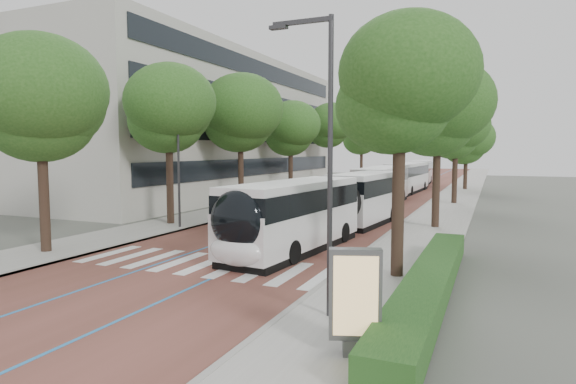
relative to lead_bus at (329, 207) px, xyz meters
name	(u,v)px	position (x,y,z in m)	size (l,w,h in m)	color
ground	(186,270)	(-2.90, -8.66, -1.63)	(160.00, 160.00, 0.00)	#51544C
road	(391,190)	(-2.90, 31.34, -1.62)	(11.00, 140.00, 0.02)	brown
sidewalk_left	(329,188)	(-10.40, 31.34, -1.57)	(4.00, 140.00, 0.12)	gray
sidewalk_right	(461,192)	(4.60, 31.34, -1.57)	(4.00, 140.00, 0.12)	gray
kerb_left	(344,188)	(-8.50, 31.34, -1.57)	(0.20, 140.00, 0.14)	gray
kerb_right	(442,192)	(2.70, 31.34, -1.57)	(0.20, 140.00, 0.14)	gray
zebra_crossing	(205,264)	(-2.70, -7.66, -1.60)	(10.55, 3.60, 0.01)	silver
lane_line_left	(378,190)	(-4.50, 31.34, -1.60)	(0.12, 126.00, 0.01)	#2370B1
lane_line_right	(406,191)	(-1.30, 31.34, -1.60)	(0.12, 126.00, 0.01)	#2370B1
office_building	(187,128)	(-22.37, 19.34, 5.37)	(18.11, 40.00, 14.00)	#9A998E
hedge	(430,282)	(6.20, -8.66, -1.11)	(1.20, 14.00, 0.80)	#174317
streetlight_near	(324,143)	(3.72, -11.66, 3.19)	(1.82, 0.20, 8.00)	#303033
streetlight_far	(434,147)	(3.72, 13.34, 3.19)	(1.82, 0.20, 8.00)	#303033
lamp_post_left	(178,159)	(-9.00, -0.66, 2.49)	(0.14, 0.14, 8.00)	#303033
trees_left	(280,126)	(-10.40, 16.73, 5.22)	(6.35, 60.82, 9.92)	black
trees_right	(452,129)	(4.80, 15.08, 4.59)	(5.73, 47.25, 9.22)	black
lead_bus	(329,207)	(0.00, 0.00, 0.00)	(4.29, 18.55, 3.20)	black
bus_queued_0	(381,186)	(-0.70, 15.67, 0.00)	(2.75, 12.44, 3.20)	silver
bus_queued_1	(406,178)	(-0.86, 29.05, 0.00)	(3.02, 12.49, 3.20)	silver
bus_queued_2	(420,173)	(-1.23, 41.85, 0.00)	(3.31, 12.53, 3.20)	silver
ad_panel	(355,299)	(5.21, -13.82, -0.27)	(1.18, 0.67, 2.37)	#59595B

